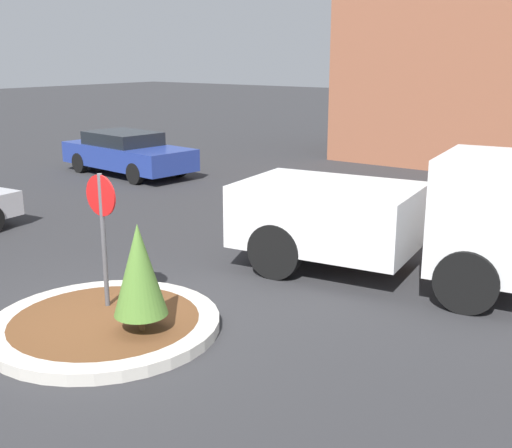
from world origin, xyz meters
name	(u,v)px	position (x,y,z in m)	size (l,w,h in m)	color
ground_plane	(106,330)	(0.00, 0.00, 0.00)	(120.00, 120.00, 0.00)	#2D2D30
traffic_island	(105,324)	(0.00, 0.00, 0.08)	(3.26, 3.26, 0.17)	#BCB7AD
stop_sign	(102,221)	(-0.37, 0.37, 1.47)	(0.60, 0.07, 2.17)	#4C4C51
island_shrub	(139,270)	(0.71, 0.05, 1.04)	(0.73, 0.73, 1.50)	brown
utility_truck	(398,216)	(2.37, 4.47, 1.13)	(5.46, 2.82, 2.28)	silver
parked_sedan_blue	(127,153)	(-8.91, 8.58, 0.71)	(4.95, 2.36, 1.37)	navy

